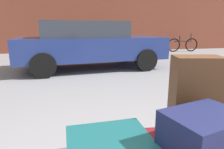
% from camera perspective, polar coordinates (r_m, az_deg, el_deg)
% --- Properties ---
extents(suitcase_brown_front_right, '(0.38, 0.28, 0.68)m').
position_cam_1_polar(suitcase_brown_front_right, '(1.58, 22.96, -7.29)').
color(suitcase_brown_front_right, '#51331E').
rests_on(suitcase_brown_front_right, luggage_cart).
extents(duffel_bag_navy_topmost_pile, '(0.48, 0.39, 0.20)m').
position_cam_1_polar(duffel_bag_navy_topmost_pile, '(1.19, 25.46, -14.58)').
color(duffel_bag_navy_topmost_pile, '#191E47').
rests_on(duffel_bag_navy_topmost_pile, suitcase_maroon_stacked_top).
extents(parked_car, '(4.43, 2.20, 1.42)m').
position_cam_1_polar(parked_car, '(6.03, -6.52, 8.90)').
color(parked_car, navy).
rests_on(parked_car, ground_plane).
extents(bicycle_leaning, '(1.76, 0.14, 0.96)m').
position_cam_1_polar(bicycle_leaning, '(11.34, 20.04, 8.21)').
color(bicycle_leaning, black).
rests_on(bicycle_leaning, ground_plane).
extents(bollard_kerb_near, '(0.24, 0.24, 0.67)m').
position_cam_1_polar(bollard_kerb_near, '(8.32, 7.38, 7.10)').
color(bollard_kerb_near, '#72665B').
rests_on(bollard_kerb_near, ground_plane).
extents(bollard_kerb_mid, '(0.24, 0.24, 0.67)m').
position_cam_1_polar(bollard_kerb_mid, '(8.84, 15.21, 7.11)').
color(bollard_kerb_mid, '#72665B').
rests_on(bollard_kerb_mid, ground_plane).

